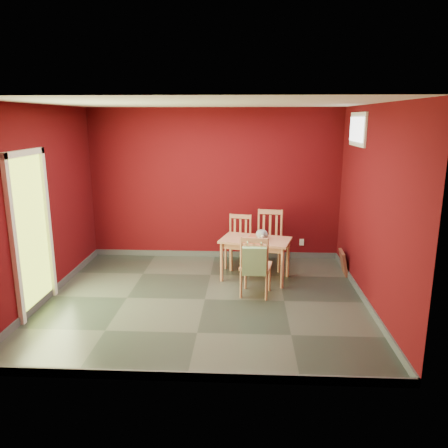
{
  "coord_description": "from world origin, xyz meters",
  "views": [
    {
      "loc": [
        0.56,
        -5.77,
        2.51
      ],
      "look_at": [
        0.25,
        0.45,
        1.0
      ],
      "focal_mm": 35.0,
      "sensor_mm": 36.0,
      "label": 1
    }
  ],
  "objects_px": {
    "dining_table": "(256,244)",
    "tote_bag": "(254,261)",
    "chair_far_left": "(239,240)",
    "chair_far_right": "(269,239)",
    "chair_near": "(255,265)",
    "picture_frame": "(343,262)",
    "cat": "(262,233)"
  },
  "relations": [
    {
      "from": "dining_table",
      "to": "tote_bag",
      "type": "xyz_separation_m",
      "value": [
        -0.04,
        -0.89,
        0.01
      ]
    },
    {
      "from": "dining_table",
      "to": "chair_far_right",
      "type": "relative_size",
      "value": 1.2
    },
    {
      "from": "cat",
      "to": "chair_far_left",
      "type": "bearing_deg",
      "value": 126.24
    },
    {
      "from": "chair_far_right",
      "to": "tote_bag",
      "type": "relative_size",
      "value": 2.13
    },
    {
      "from": "dining_table",
      "to": "picture_frame",
      "type": "height_order",
      "value": "dining_table"
    },
    {
      "from": "dining_table",
      "to": "cat",
      "type": "relative_size",
      "value": 3.0
    },
    {
      "from": "chair_far_left",
      "to": "cat",
      "type": "distance_m",
      "value": 0.79
    },
    {
      "from": "picture_frame",
      "to": "chair_far_left",
      "type": "bearing_deg",
      "value": 169.22
    },
    {
      "from": "dining_table",
      "to": "picture_frame",
      "type": "xyz_separation_m",
      "value": [
        1.46,
        0.31,
        -0.39
      ]
    },
    {
      "from": "chair_far_right",
      "to": "picture_frame",
      "type": "bearing_deg",
      "value": -13.37
    },
    {
      "from": "dining_table",
      "to": "tote_bag",
      "type": "relative_size",
      "value": 2.56
    },
    {
      "from": "picture_frame",
      "to": "tote_bag",
      "type": "bearing_deg",
      "value": -141.29
    },
    {
      "from": "chair_near",
      "to": "dining_table",
      "type": "bearing_deg",
      "value": 88.89
    },
    {
      "from": "dining_table",
      "to": "cat",
      "type": "distance_m",
      "value": 0.21
    },
    {
      "from": "chair_far_left",
      "to": "picture_frame",
      "type": "xyz_separation_m",
      "value": [
        1.74,
        -0.33,
        -0.26
      ]
    },
    {
      "from": "chair_near",
      "to": "tote_bag",
      "type": "bearing_deg",
      "value": -96.25
    },
    {
      "from": "chair_far_right",
      "to": "chair_near",
      "type": "height_order",
      "value": "chair_far_right"
    },
    {
      "from": "cat",
      "to": "picture_frame",
      "type": "xyz_separation_m",
      "value": [
        1.36,
        0.29,
        -0.57
      ]
    },
    {
      "from": "chair_far_right",
      "to": "chair_near",
      "type": "distance_m",
      "value": 1.3
    },
    {
      "from": "dining_table",
      "to": "chair_near",
      "type": "bearing_deg",
      "value": -91.11
    },
    {
      "from": "chair_near",
      "to": "tote_bag",
      "type": "xyz_separation_m",
      "value": [
        -0.02,
        -0.22,
        0.13
      ]
    },
    {
      "from": "chair_far_left",
      "to": "tote_bag",
      "type": "xyz_separation_m",
      "value": [
        0.24,
        -1.53,
        0.14
      ]
    },
    {
      "from": "dining_table",
      "to": "chair_far_left",
      "type": "xyz_separation_m",
      "value": [
        -0.28,
        0.64,
        -0.13
      ]
    },
    {
      "from": "tote_bag",
      "to": "chair_far_right",
      "type": "bearing_deg",
      "value": 79.41
    },
    {
      "from": "chair_far_left",
      "to": "tote_bag",
      "type": "height_order",
      "value": "chair_far_left"
    },
    {
      "from": "tote_bag",
      "to": "cat",
      "type": "height_order",
      "value": "cat"
    },
    {
      "from": "dining_table",
      "to": "chair_near",
      "type": "xyz_separation_m",
      "value": [
        -0.01,
        -0.67,
        -0.12
      ]
    },
    {
      "from": "chair_near",
      "to": "cat",
      "type": "xyz_separation_m",
      "value": [
        0.11,
        0.69,
        0.3
      ]
    },
    {
      "from": "tote_bag",
      "to": "picture_frame",
      "type": "bearing_deg",
      "value": 38.71
    },
    {
      "from": "cat",
      "to": "dining_table",
      "type": "bearing_deg",
      "value": -162.24
    },
    {
      "from": "dining_table",
      "to": "cat",
      "type": "bearing_deg",
      "value": 12.46
    },
    {
      "from": "chair_near",
      "to": "cat",
      "type": "distance_m",
      "value": 0.76
    }
  ]
}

